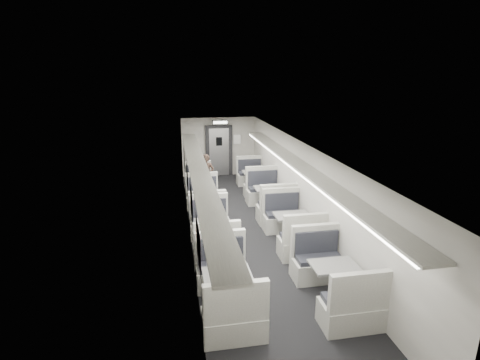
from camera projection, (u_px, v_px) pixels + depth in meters
name	position (u px, v px, depth m)	size (l,w,h in m)	color
room	(247.00, 191.00, 9.68)	(3.24, 12.24, 2.64)	black
booth_left_a	(200.00, 187.00, 12.90)	(0.97, 1.97, 1.05)	beige
booth_left_b	(205.00, 205.00, 11.13)	(1.02, 2.07, 1.11)	beige
booth_left_c	(213.00, 235.00, 9.05)	(1.03, 2.08, 1.11)	beige
booth_left_d	(227.00, 290.00, 6.76)	(1.03, 2.09, 1.12)	beige
booth_right_a	(254.00, 181.00, 13.60)	(1.00, 2.02, 1.08)	beige
booth_right_b	(270.00, 199.00, 11.49)	(1.10, 2.24, 1.20)	beige
booth_right_c	(292.00, 228.00, 9.42)	(1.05, 2.14, 1.14)	beige
booth_right_d	(333.00, 282.00, 7.02)	(1.05, 2.12, 1.13)	beige
passenger	(206.00, 175.00, 12.87)	(0.54, 0.35, 1.47)	black
window_a	(184.00, 159.00, 12.60)	(0.02, 1.18, 0.84)	black
window_b	(187.00, 176.00, 10.52)	(0.02, 1.18, 0.84)	black
window_c	(192.00, 202.00, 8.44)	(0.02, 1.18, 0.84)	black
window_d	(199.00, 244.00, 6.36)	(0.02, 1.18, 0.84)	black
luggage_rack_left	(199.00, 169.00, 8.99)	(0.46, 10.40, 0.09)	beige
luggage_rack_right	(298.00, 165.00, 9.41)	(0.46, 10.40, 0.09)	beige
vestibule_door	(219.00, 151.00, 15.33)	(1.10, 0.13, 2.10)	black
exit_sign	(220.00, 122.00, 14.53)	(0.62, 0.12, 0.16)	black
wall_notice	(237.00, 139.00, 15.32)	(0.32, 0.02, 0.40)	white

